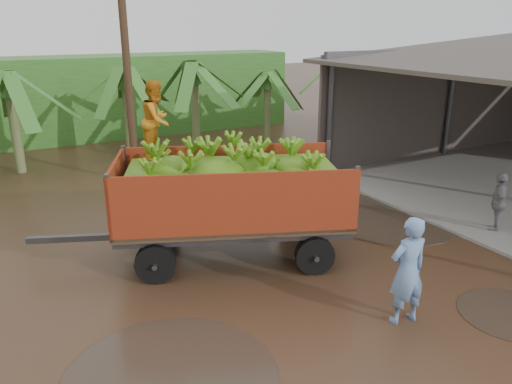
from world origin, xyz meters
TOP-DOWN VIEW (x-y plane):
  - ground at (0.00, 0.00)m, footprint 100.00×100.00m
  - hedge_north at (-2.00, 16.00)m, footprint 22.00×3.00m
  - banana_trailer at (-0.36, 1.63)m, footprint 6.79×4.04m
  - man_blue at (1.13, -2.14)m, footprint 0.76×0.54m
  - man_grey at (6.00, -0.31)m, footprint 0.93×0.89m
  - utility_pole at (-0.71, 8.07)m, footprint 1.20×0.24m

SIDE VIEW (x-z plane):
  - ground at x=0.00m, z-range 0.00..0.00m
  - man_grey at x=6.00m, z-range 0.00..1.55m
  - man_blue at x=1.13m, z-range 0.00..1.95m
  - banana_trailer at x=-0.36m, z-range -0.46..3.43m
  - hedge_north at x=-2.00m, z-range 0.00..3.60m
  - utility_pole at x=-0.71m, z-range 0.06..8.21m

